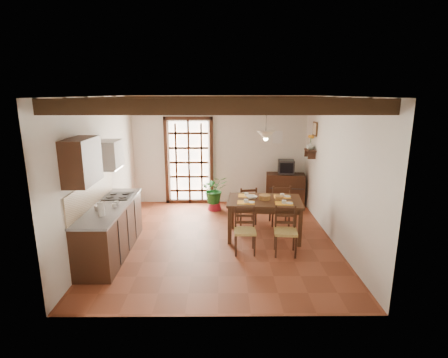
{
  "coord_description": "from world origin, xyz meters",
  "views": [
    {
      "loc": [
        0.05,
        -6.52,
        2.85
      ],
      "look_at": [
        0.1,
        0.4,
        1.15
      ],
      "focal_mm": 28.0,
      "sensor_mm": 36.0,
      "label": 1
    }
  ],
  "objects_px": {
    "dining_table": "(264,204)",
    "chair_far_left": "(247,212)",
    "chair_near_right": "(285,240)",
    "sideboard": "(285,189)",
    "pendant_lamp": "(266,135)",
    "chair_far_right": "(280,212)",
    "kitchen_counter": "(111,229)",
    "potted_plant": "(214,188)",
    "chair_near_left": "(245,239)",
    "crt_tv": "(286,167)"
  },
  "relations": [
    {
      "from": "dining_table",
      "to": "chair_near_left",
      "type": "xyz_separation_m",
      "value": [
        -0.43,
        -0.71,
        -0.43
      ]
    },
    {
      "from": "sideboard",
      "to": "pendant_lamp",
      "type": "height_order",
      "value": "pendant_lamp"
    },
    {
      "from": "chair_near_right",
      "to": "pendant_lamp",
      "type": "height_order",
      "value": "pendant_lamp"
    },
    {
      "from": "chair_near_right",
      "to": "potted_plant",
      "type": "bearing_deg",
      "value": 123.57
    },
    {
      "from": "potted_plant",
      "to": "dining_table",
      "type": "bearing_deg",
      "value": -58.85
    },
    {
      "from": "crt_tv",
      "to": "pendant_lamp",
      "type": "xyz_separation_m",
      "value": [
        -0.8,
        -1.99,
        1.05
      ]
    },
    {
      "from": "pendant_lamp",
      "to": "chair_near_right",
      "type": "bearing_deg",
      "value": -71.42
    },
    {
      "from": "crt_tv",
      "to": "chair_far_right",
      "type": "bearing_deg",
      "value": -98.88
    },
    {
      "from": "chair_far_right",
      "to": "pendant_lamp",
      "type": "height_order",
      "value": "pendant_lamp"
    },
    {
      "from": "chair_far_right",
      "to": "crt_tv",
      "type": "height_order",
      "value": "crt_tv"
    },
    {
      "from": "dining_table",
      "to": "potted_plant",
      "type": "relative_size",
      "value": 0.85
    },
    {
      "from": "chair_near_left",
      "to": "sideboard",
      "type": "xyz_separation_m",
      "value": [
        1.23,
        2.81,
        0.15
      ]
    },
    {
      "from": "chair_near_left",
      "to": "crt_tv",
      "type": "bearing_deg",
      "value": 66.66
    },
    {
      "from": "sideboard",
      "to": "potted_plant",
      "type": "distance_m",
      "value": 1.88
    },
    {
      "from": "dining_table",
      "to": "sideboard",
      "type": "bearing_deg",
      "value": 74.44
    },
    {
      "from": "crt_tv",
      "to": "pendant_lamp",
      "type": "relative_size",
      "value": 0.52
    },
    {
      "from": "chair_near_left",
      "to": "pendant_lamp",
      "type": "relative_size",
      "value": 1.0
    },
    {
      "from": "pendant_lamp",
      "to": "kitchen_counter",
      "type": "bearing_deg",
      "value": -163.88
    },
    {
      "from": "chair_far_right",
      "to": "sideboard",
      "type": "distance_m",
      "value": 1.44
    },
    {
      "from": "chair_near_right",
      "to": "sideboard",
      "type": "distance_m",
      "value": 2.92
    },
    {
      "from": "chair_near_left",
      "to": "chair_far_left",
      "type": "height_order",
      "value": "chair_far_left"
    },
    {
      "from": "chair_near_left",
      "to": "crt_tv",
      "type": "xyz_separation_m",
      "value": [
        1.23,
        2.8,
        0.76
      ]
    },
    {
      "from": "chair_near_right",
      "to": "sideboard",
      "type": "relative_size",
      "value": 0.89
    },
    {
      "from": "chair_far_right",
      "to": "kitchen_counter",
      "type": "bearing_deg",
      "value": 21.76
    },
    {
      "from": "chair_near_left",
      "to": "pendant_lamp",
      "type": "distance_m",
      "value": 2.03
    },
    {
      "from": "pendant_lamp",
      "to": "potted_plant",
      "type": "bearing_deg",
      "value": 122.7
    },
    {
      "from": "chair_near_left",
      "to": "potted_plant",
      "type": "height_order",
      "value": "potted_plant"
    },
    {
      "from": "chair_far_left",
      "to": "chair_near_left",
      "type": "bearing_deg",
      "value": 75.76
    },
    {
      "from": "dining_table",
      "to": "chair_near_left",
      "type": "height_order",
      "value": "chair_near_left"
    },
    {
      "from": "chair_far_right",
      "to": "pendant_lamp",
      "type": "bearing_deg",
      "value": 52.81
    },
    {
      "from": "chair_near_right",
      "to": "sideboard",
      "type": "xyz_separation_m",
      "value": [
        0.5,
        2.88,
        0.14
      ]
    },
    {
      "from": "kitchen_counter",
      "to": "chair_far_right",
      "type": "height_order",
      "value": "kitchen_counter"
    },
    {
      "from": "chair_near_left",
      "to": "chair_far_right",
      "type": "bearing_deg",
      "value": 58.99
    },
    {
      "from": "chair_near_right",
      "to": "chair_near_left",
      "type": "bearing_deg",
      "value": -179.75
    },
    {
      "from": "kitchen_counter",
      "to": "sideboard",
      "type": "xyz_separation_m",
      "value": [
        3.66,
        2.83,
        -0.06
      ]
    },
    {
      "from": "dining_table",
      "to": "chair_far_left",
      "type": "xyz_separation_m",
      "value": [
        -0.29,
        0.78,
        -0.42
      ]
    },
    {
      "from": "chair_near_left",
      "to": "potted_plant",
      "type": "distance_m",
      "value": 2.52
    },
    {
      "from": "dining_table",
      "to": "chair_far_left",
      "type": "relative_size",
      "value": 1.79
    },
    {
      "from": "dining_table",
      "to": "chair_far_right",
      "type": "distance_m",
      "value": 0.92
    },
    {
      "from": "chair_near_right",
      "to": "chair_far_right",
      "type": "height_order",
      "value": "chair_far_right"
    },
    {
      "from": "pendant_lamp",
      "to": "dining_table",
      "type": "bearing_deg",
      "value": -90.0
    },
    {
      "from": "dining_table",
      "to": "chair_near_right",
      "type": "height_order",
      "value": "chair_near_right"
    },
    {
      "from": "chair_far_left",
      "to": "pendant_lamp",
      "type": "relative_size",
      "value": 1.02
    },
    {
      "from": "chair_far_right",
      "to": "pendant_lamp",
      "type": "relative_size",
      "value": 1.09
    },
    {
      "from": "chair_near_right",
      "to": "pendant_lamp",
      "type": "xyz_separation_m",
      "value": [
        -0.3,
        0.88,
        1.8
      ]
    },
    {
      "from": "dining_table",
      "to": "chair_near_right",
      "type": "distance_m",
      "value": 0.93
    },
    {
      "from": "chair_far_left",
      "to": "pendant_lamp",
      "type": "distance_m",
      "value": 1.95
    },
    {
      "from": "kitchen_counter",
      "to": "crt_tv",
      "type": "distance_m",
      "value": 4.65
    },
    {
      "from": "chair_near_right",
      "to": "pendant_lamp",
      "type": "bearing_deg",
      "value": 114.04
    },
    {
      "from": "chair_near_left",
      "to": "kitchen_counter",
      "type": "bearing_deg",
      "value": -179.28
    }
  ]
}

